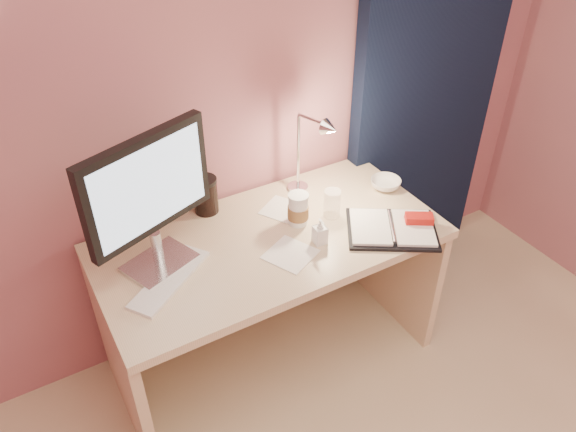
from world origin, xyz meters
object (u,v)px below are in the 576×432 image
planner (394,228)px  coffee_cup (298,210)px  lotion_bottle (320,231)px  monitor (147,194)px  desk (263,268)px  desk_lamp (303,152)px  keyboard (170,279)px  dark_jar (206,197)px  bowl (386,184)px  clear_cup (332,204)px

planner → coffee_cup: coffee_cup is taller
planner → lotion_bottle: lotion_bottle is taller
monitor → desk: bearing=-19.5°
planner → desk_lamp: size_ratio=1.13×
desk → coffee_cup: coffee_cup is taller
monitor → keyboard: bearing=-110.1°
dark_jar → desk_lamp: bearing=-20.2°
desk → bowl: 0.68m
bowl → dark_jar: 0.82m
lotion_bottle → dark_jar: bearing=125.6°
keyboard → clear_cup: bearing=-31.7°
monitor → bowl: size_ratio=3.98×
monitor → dark_jar: bearing=17.6°
desk → planner: 0.60m
desk → desk_lamp: bearing=18.1°
desk → monitor: 0.71m
desk → lotion_bottle: 0.38m
clear_cup → lotion_bottle: bearing=-138.1°
desk → lotion_bottle: (0.16, -0.20, 0.28)m
monitor → bowl: 1.12m
dark_jar → planner: bearing=-40.0°
desk → monitor: size_ratio=2.55×
monitor → keyboard: (0.00, -0.10, -0.32)m
keyboard → lotion_bottle: lotion_bottle is taller
keyboard → planner: (0.91, -0.17, 0.01)m
planner → dark_jar: dark_jar is taller
planner → bowl: planner is taller
planner → coffee_cup: size_ratio=3.17×
bowl → lotion_bottle: (-0.47, -0.18, 0.03)m
monitor → keyboard: monitor is taller
desk → dark_jar: 0.40m
desk → desk_lamp: desk_lamp is taller
coffee_cup → desk_lamp: bearing=52.5°
desk → keyboard: bearing=-165.5°
planner → dark_jar: bearing=172.1°
keyboard → bowl: bearing=-29.8°
desk → planner: (0.46, -0.29, 0.24)m
planner → bowl: size_ratio=3.26×
bowl → lotion_bottle: bearing=-159.0°
coffee_cup → bowl: size_ratio=1.03×
desk → clear_cup: 0.42m
clear_cup → lotion_bottle: 0.19m
monitor → coffee_cup: (0.59, -0.03, -0.26)m
desk_lamp → coffee_cup: bearing=-147.5°
desk → bowl: bearing=-1.7°
keyboard → desk_lamp: desk_lamp is taller
clear_cup → dark_jar: size_ratio=0.85×
bowl → lotion_bottle: size_ratio=1.23×
keyboard → coffee_cup: coffee_cup is taller
planner → lotion_bottle: bearing=-164.0°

